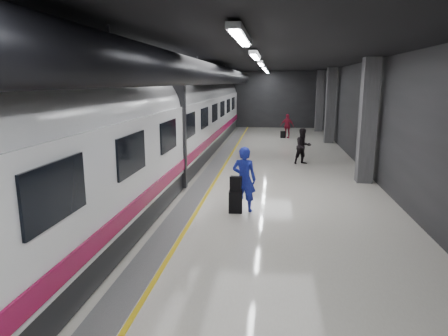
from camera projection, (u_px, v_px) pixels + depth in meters
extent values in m
plane|color=silver|center=(237.00, 192.00, 13.51)|extent=(40.00, 40.00, 0.00)
cube|color=black|center=(238.00, 54.00, 12.56)|extent=(10.00, 40.00, 0.02)
cube|color=#28282B|center=(260.00, 100.00, 32.44)|extent=(10.00, 0.02, 4.50)
cube|color=#28282B|center=(92.00, 124.00, 13.65)|extent=(0.02, 40.00, 4.50)
cube|color=#28282B|center=(397.00, 128.00, 12.43)|extent=(0.02, 40.00, 4.50)
cube|color=slate|center=(198.00, 190.00, 13.67)|extent=(0.65, 39.80, 0.01)
cube|color=yellow|center=(209.00, 191.00, 13.62)|extent=(0.10, 39.80, 0.01)
cylinder|color=black|center=(197.00, 72.00, 12.84)|extent=(0.80, 38.00, 0.80)
cube|color=silver|center=(241.00, 36.00, 6.69)|extent=(0.22, 2.60, 0.10)
cube|color=silver|center=(255.00, 55.00, 11.54)|extent=(0.22, 2.60, 0.10)
cube|color=silver|center=(261.00, 63.00, 16.39)|extent=(0.22, 2.60, 0.10)
cube|color=silver|center=(264.00, 68.00, 21.24)|extent=(0.22, 2.60, 0.10)
cube|color=silver|center=(266.00, 70.00, 26.09)|extent=(0.22, 2.60, 0.10)
cube|color=silver|center=(267.00, 72.00, 29.97)|extent=(0.22, 2.60, 0.10)
cube|color=#515154|center=(368.00, 121.00, 14.42)|extent=(0.55, 0.55, 4.50)
cube|color=#515154|center=(330.00, 106.00, 24.12)|extent=(0.55, 0.55, 4.50)
cube|color=#515154|center=(320.00, 101.00, 29.94)|extent=(0.55, 0.55, 4.50)
cube|color=black|center=(144.00, 179.00, 13.83)|extent=(2.80, 38.00, 0.60)
cube|color=white|center=(142.00, 139.00, 13.54)|extent=(2.90, 38.00, 2.20)
cylinder|color=white|center=(141.00, 111.00, 13.34)|extent=(2.80, 38.00, 2.80)
cube|color=maroon|center=(185.00, 163.00, 13.53)|extent=(0.04, 38.00, 0.35)
cube|color=black|center=(142.00, 132.00, 13.48)|extent=(3.05, 0.25, 3.80)
cube|color=black|center=(56.00, 192.00, 5.51)|extent=(0.05, 1.60, 0.85)
cube|color=black|center=(132.00, 154.00, 8.42)|extent=(0.05, 1.60, 0.85)
cube|color=black|center=(168.00, 136.00, 11.33)|extent=(0.05, 1.60, 0.85)
cube|color=black|center=(190.00, 125.00, 14.24)|extent=(0.05, 1.60, 0.85)
cube|color=black|center=(205.00, 118.00, 17.15)|extent=(0.05, 1.60, 0.85)
cube|color=black|center=(215.00, 112.00, 20.06)|extent=(0.05, 1.60, 0.85)
cube|color=black|center=(222.00, 109.00, 22.97)|extent=(0.05, 1.60, 0.85)
cube|color=black|center=(228.00, 106.00, 25.88)|extent=(0.05, 1.60, 0.85)
cube|color=black|center=(233.00, 103.00, 28.79)|extent=(0.05, 1.60, 0.85)
imported|color=blue|center=(244.00, 179.00, 11.34)|extent=(0.75, 0.55, 1.88)
cube|color=black|center=(236.00, 202.00, 11.31)|extent=(0.40, 0.27, 0.63)
cube|color=black|center=(236.00, 184.00, 11.20)|extent=(0.35, 0.22, 0.43)
imported|color=black|center=(303.00, 146.00, 17.96)|extent=(0.97, 0.88, 1.62)
imported|color=maroon|center=(287.00, 126.00, 26.54)|extent=(1.01, 0.71, 1.59)
cube|color=black|center=(283.00, 135.00, 26.55)|extent=(0.35, 0.27, 0.46)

